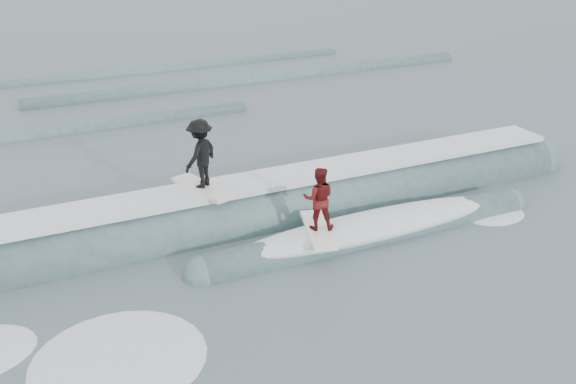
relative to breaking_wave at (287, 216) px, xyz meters
name	(u,v)px	position (x,y,z in m)	size (l,w,h in m)	color
ground	(354,296)	(-0.27, -4.04, -0.05)	(160.00, 160.00, 0.00)	#374650
breaking_wave	(287,216)	(0.00, 0.00, 0.00)	(20.33, 3.84, 2.12)	#355859
surfer_black	(201,156)	(-2.21, 0.33, 1.99)	(1.30, 2.07, 1.86)	silver
surfer_red	(319,203)	(-0.03, -1.87, 1.21)	(1.08, 2.07, 1.67)	white
whitewater	(333,330)	(-1.26, -4.94, -0.05)	(15.64, 7.52, 0.10)	white
far_swells	(149,96)	(-0.45, 13.61, -0.05)	(35.57, 8.65, 0.80)	#355859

